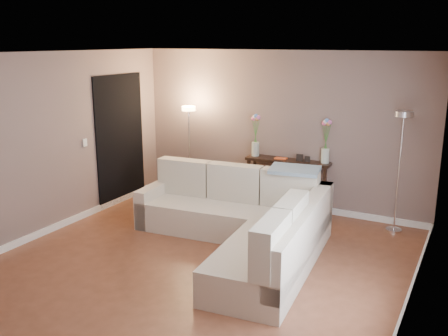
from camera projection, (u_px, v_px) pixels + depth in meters
The scene contains 21 objects.
floor at pixel (194, 268), 6.21m from camera, with size 5.00×5.50×0.01m, color brown.
ceiling at pixel (191, 53), 5.56m from camera, with size 5.00×5.50×0.01m, color white.
wall_back at pixel (279, 130), 8.25m from camera, with size 5.00×0.02×2.60m, color #79635D.
wall_left at pixel (40, 146), 7.02m from camera, with size 0.02×5.50×2.60m, color #79635D.
wall_right at pixel (417, 197), 4.75m from camera, with size 0.02×5.50×2.60m, color #79635D.
baseboard_back at pixel (277, 203), 8.54m from camera, with size 5.00×0.03×0.10m, color white.
baseboard_left at pixel (49, 229), 7.32m from camera, with size 0.03×5.50×0.10m, color white.
baseboard_right at pixel (403, 313), 5.07m from camera, with size 0.03×5.50×0.10m, color white.
doorway at pixel (120, 140), 8.51m from camera, with size 0.02×1.20×2.20m, color black.
switch_plate at pixel (85, 143), 7.76m from camera, with size 0.02×0.08×0.12m, color white.
sectional_sofa at pixel (245, 222), 6.76m from camera, with size 2.97×2.70×0.97m.
throw_blanket at pixel (295, 170), 7.03m from camera, with size 0.69×0.40×0.05m, color gray.
console_table at pixel (283, 181), 8.28m from camera, with size 1.42×0.45×0.86m.
leaning_mirror at pixel (293, 135), 8.21m from camera, with size 0.99×0.10×0.77m.
table_decor at pixel (288, 159), 8.11m from camera, with size 0.60×0.14×0.14m.
flower_vase_left at pixel (256, 139), 8.31m from camera, with size 0.16×0.14×0.74m.
flower_vase_right at pixel (326, 145), 7.83m from camera, with size 0.16×0.14×0.74m.
floor_lamp_lit at pixel (189, 134), 8.66m from camera, with size 0.25×0.25×1.65m.
floor_lamp_unlit at pixel (401, 148), 7.09m from camera, with size 0.32×0.32×1.79m.
charcoal_rug at pixel (177, 202), 8.71m from camera, with size 1.07×0.81×0.01m, color black.
black_bag at pixel (166, 191), 8.65m from camera, with size 0.30×0.21×0.20m, color black.
Camera 1 is at (3.00, -4.87, 2.74)m, focal length 40.00 mm.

